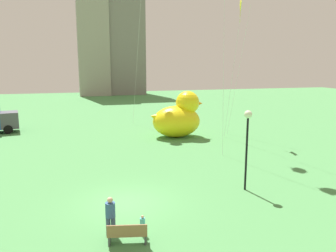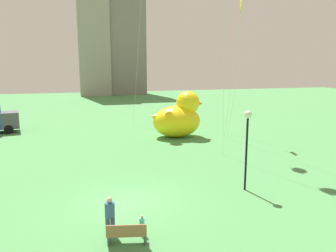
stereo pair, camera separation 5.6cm
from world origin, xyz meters
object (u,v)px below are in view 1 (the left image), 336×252
at_px(person_child, 143,224).
at_px(giant_inflatable_duck, 178,118).
at_px(park_bench, 127,234).
at_px(person_adult, 110,214).
at_px(lamppost, 247,131).
at_px(kite_yellow, 240,10).

bearing_deg(person_child, giant_inflatable_duck, 68.47).
height_order(park_bench, giant_inflatable_duck, giant_inflatable_duck).
distance_m(person_adult, person_child, 1.40).
distance_m(lamppost, kite_yellow, 16.97).
relative_size(person_child, kite_yellow, 0.07).
height_order(park_bench, kite_yellow, kite_yellow).
height_order(person_adult, lamppost, lamppost).
distance_m(giant_inflatable_duck, lamppost, 14.62).
bearing_deg(person_adult, park_bench, -59.37).
distance_m(person_adult, lamppost, 8.91).
bearing_deg(giant_inflatable_duck, kite_yellow, -12.14).
distance_m(person_child, lamppost, 8.07).
relative_size(person_child, giant_inflatable_duck, 0.16).
relative_size(person_adult, lamppost, 0.37).
bearing_deg(lamppost, giant_inflatable_duck, 88.13).
bearing_deg(person_child, lamppost, 27.88).
height_order(lamppost, kite_yellow, kite_yellow).
height_order(person_adult, person_child, person_adult).
relative_size(park_bench, giant_inflatable_duck, 0.30).
height_order(giant_inflatable_duck, lamppost, lamppost).
bearing_deg(park_bench, person_adult, 120.63).
distance_m(person_child, giant_inflatable_duck, 19.46).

